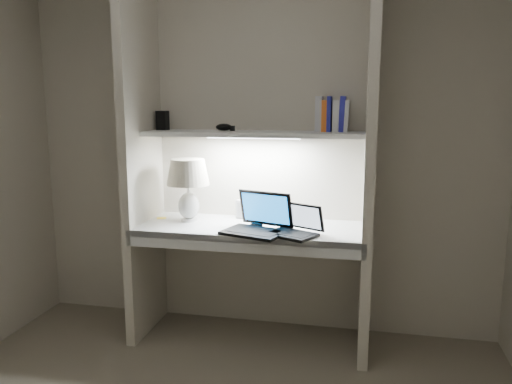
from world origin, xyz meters
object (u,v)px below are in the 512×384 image
(laptop_main, at_px, (258,223))
(laptop_netbook, at_px, (295,228))
(table_lamp, at_px, (188,180))
(speaker, at_px, (244,209))
(book_row, at_px, (332,115))

(laptop_main, bearing_deg, laptop_netbook, 12.80)
(table_lamp, xyz_separation_m, laptop_netbook, (0.74, -0.20, -0.24))
(table_lamp, height_order, laptop_netbook, table_lamp)
(speaker, relative_size, book_row, 0.57)
(laptop_main, height_order, speaker, laptop_main)
(laptop_main, relative_size, speaker, 3.40)
(table_lamp, height_order, book_row, book_row)
(laptop_main, height_order, book_row, book_row)
(speaker, bearing_deg, laptop_netbook, -25.92)
(laptop_main, xyz_separation_m, laptop_netbook, (0.23, -0.02, -0.01))
(laptop_netbook, xyz_separation_m, speaker, (-0.40, 0.36, 0.02))
(laptop_main, height_order, laptop_netbook, laptop_main)
(table_lamp, bearing_deg, laptop_main, -19.59)
(laptop_main, distance_m, laptop_netbook, 0.23)
(laptop_netbook, height_order, book_row, book_row)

